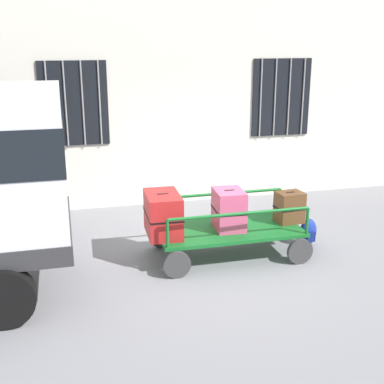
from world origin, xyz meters
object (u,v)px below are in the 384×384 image
(suitcase_midleft_bottom, at_px, (229,209))
(suitcase_center_bottom, at_px, (289,207))
(luggage_cart, at_px, (228,233))
(backpack, at_px, (308,232))
(suitcase_left_bottom, at_px, (163,214))

(suitcase_midleft_bottom, xyz_separation_m, suitcase_center_bottom, (0.98, 0.03, -0.06))
(luggage_cart, relative_size, suitcase_midleft_bottom, 3.71)
(suitcase_center_bottom, relative_size, backpack, 1.08)
(luggage_cart, height_order, suitcase_left_bottom, suitcase_left_bottom)
(luggage_cart, xyz_separation_m, suitcase_midleft_bottom, (0.00, -0.00, 0.37))
(suitcase_left_bottom, bearing_deg, suitcase_midleft_bottom, -0.50)
(backpack, bearing_deg, suitcase_center_bottom, -176.29)
(suitcase_left_bottom, xyz_separation_m, suitcase_midleft_bottom, (0.98, -0.01, -0.01))
(suitcase_midleft_bottom, distance_m, suitcase_center_bottom, 0.98)
(luggage_cart, height_order, backpack, backpack)
(suitcase_midleft_bottom, height_order, backpack, suitcase_midleft_bottom)
(suitcase_midleft_bottom, height_order, suitcase_center_bottom, suitcase_midleft_bottom)
(luggage_cart, distance_m, suitcase_center_bottom, 1.03)
(luggage_cart, distance_m, suitcase_midleft_bottom, 0.37)
(suitcase_midleft_bottom, relative_size, backpack, 1.34)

